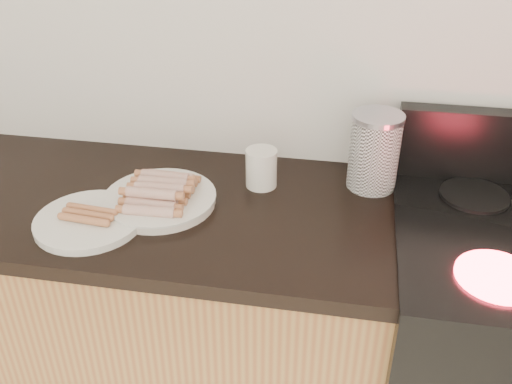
% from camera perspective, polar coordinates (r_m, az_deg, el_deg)
% --- Properties ---
extents(wall_back, '(4.00, 0.04, 2.60)m').
position_cam_1_polar(wall_back, '(1.60, 0.32, 16.45)').
color(wall_back, silver).
rests_on(wall_back, ground).
extents(cabinet_base, '(2.20, 0.59, 0.86)m').
position_cam_1_polar(cabinet_base, '(2.01, -21.83, -10.98)').
color(cabinet_base, olive).
rests_on(cabinet_base, floor).
extents(burner_near_left, '(0.18, 0.18, 0.01)m').
position_cam_1_polar(burner_near_left, '(1.35, 22.99, -7.78)').
color(burner_near_left, '#FF1E2D').
rests_on(burner_near_left, stove).
extents(burner_far_left, '(0.18, 0.18, 0.01)m').
position_cam_1_polar(burner_far_left, '(1.62, 21.00, -0.31)').
color(burner_far_left, black).
rests_on(burner_far_left, stove).
extents(main_plate, '(0.32, 0.32, 0.02)m').
position_cam_1_polar(main_plate, '(1.53, -9.56, -0.83)').
color(main_plate, silver).
rests_on(main_plate, counter_slab).
extents(side_plate, '(0.30, 0.30, 0.02)m').
position_cam_1_polar(side_plate, '(1.49, -16.37, -2.78)').
color(side_plate, white).
rests_on(side_plate, counter_slab).
extents(hotdog_pile, '(0.13, 0.21, 0.05)m').
position_cam_1_polar(hotdog_pile, '(1.51, -9.67, 0.21)').
color(hotdog_pile, maroon).
rests_on(hotdog_pile, main_plate).
extents(plain_sausages, '(0.13, 0.08, 0.02)m').
position_cam_1_polar(plain_sausages, '(1.48, -16.48, -2.16)').
color(plain_sausages, '#B1572C').
rests_on(plain_sausages, side_plate).
extents(canister, '(0.14, 0.14, 0.21)m').
position_cam_1_polar(canister, '(1.57, 11.75, 4.02)').
color(canister, silver).
rests_on(canister, counter_slab).
extents(mug, '(0.09, 0.09, 0.11)m').
position_cam_1_polar(mug, '(1.57, 0.53, 2.41)').
color(mug, silver).
rests_on(mug, counter_slab).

